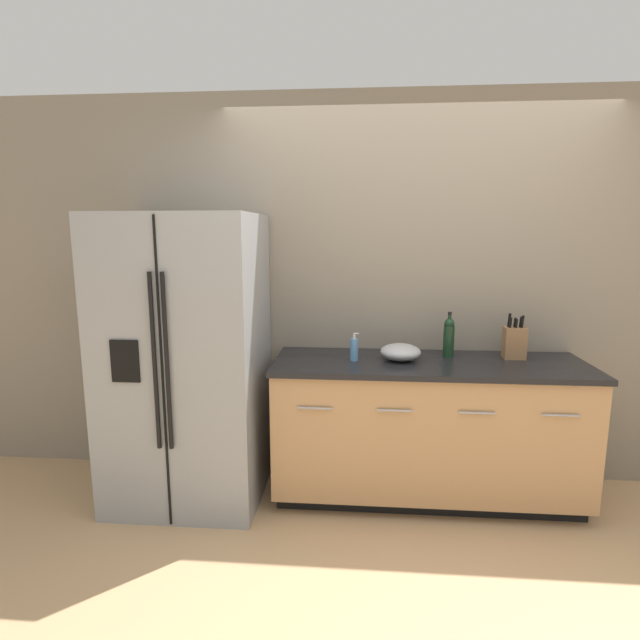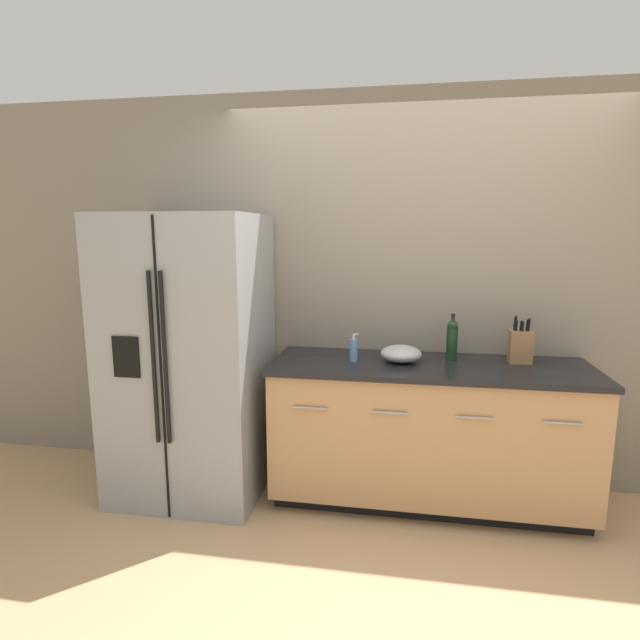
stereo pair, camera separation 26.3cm
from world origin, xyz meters
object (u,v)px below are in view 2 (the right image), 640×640
(soap_dispenser, at_px, (354,350))
(mixing_bowl, at_px, (401,354))
(wine_bottle, at_px, (452,339))
(refrigerator, at_px, (190,357))
(knife_block, at_px, (520,346))

(soap_dispenser, relative_size, mixing_bowl, 0.70)
(wine_bottle, bearing_deg, mixing_bowl, -159.87)
(refrigerator, relative_size, soap_dispenser, 10.23)
(refrigerator, distance_m, wine_bottle, 1.67)
(refrigerator, height_order, mixing_bowl, refrigerator)
(soap_dispenser, bearing_deg, wine_bottle, 14.11)
(mixing_bowl, bearing_deg, soap_dispenser, -172.76)
(wine_bottle, distance_m, soap_dispenser, 0.62)
(knife_block, bearing_deg, mixing_bowl, -172.26)
(knife_block, xyz_separation_m, wine_bottle, (-0.41, 0.02, 0.03))
(wine_bottle, height_order, soap_dispenser, wine_bottle)
(mixing_bowl, bearing_deg, knife_block, 7.74)
(refrigerator, distance_m, mixing_bowl, 1.34)
(refrigerator, distance_m, knife_block, 2.07)
(soap_dispenser, bearing_deg, knife_block, 7.59)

